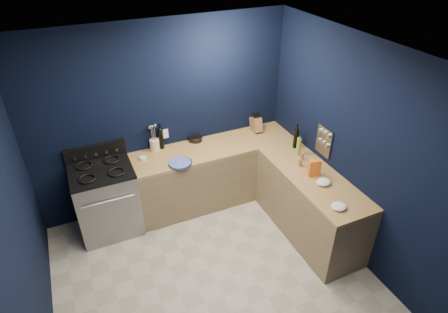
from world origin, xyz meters
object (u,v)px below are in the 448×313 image
plate_stack (180,163)px  knife_block (256,124)px  crouton_bag (314,168)px  utensil_crock (155,145)px  gas_range (107,201)px

plate_stack → knife_block: size_ratio=1.34×
plate_stack → knife_block: knife_block is taller
crouton_bag → knife_block: bearing=108.4°
utensil_crock → knife_block: 1.51m
knife_block → crouton_bag: (0.10, -1.29, 0.00)m
gas_range → plate_stack: (0.95, -0.22, 0.46)m
utensil_crock → knife_block: bearing=-3.2°
plate_stack → crouton_bag: 1.67m
utensil_crock → crouton_bag: size_ratio=0.74×
plate_stack → crouton_bag: (1.41, -0.89, 0.09)m
knife_block → utensil_crock: bearing=178.1°
plate_stack → crouton_bag: crouton_bag is taller
plate_stack → utensil_crock: utensil_crock is taller
gas_range → utensil_crock: (0.76, 0.26, 0.52)m
gas_range → knife_block: knife_block is taller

